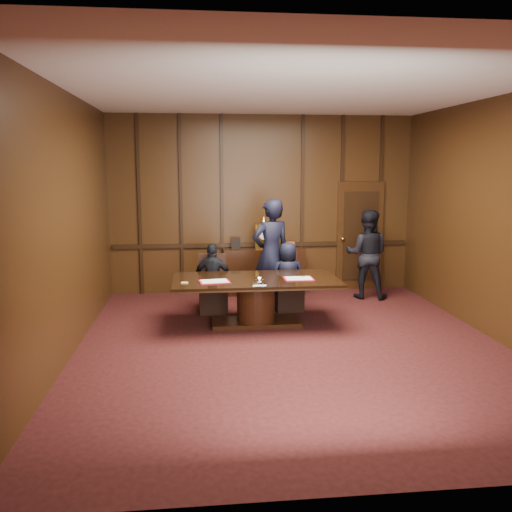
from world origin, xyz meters
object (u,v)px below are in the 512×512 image
Objects in this scene: signatory_right at (288,277)px; witness_left at (271,254)px; sideboard at (264,269)px; conference_table at (256,294)px; signatory_left at (213,279)px; witness_right at (367,254)px.

witness_left reaches higher than signatory_right.
sideboard is 0.61× the size of conference_table.
witness_left reaches higher than sideboard.
signatory_right reaches higher than conference_table.
witness_left is (-0.02, -1.17, 0.49)m from sideboard.
witness_left is (0.38, 0.99, 0.47)m from conference_table.
sideboard is 2.20m from conference_table.
signatory_left is 0.99× the size of signatory_right.
witness_left is at bearing -36.94° from signatory_right.
witness_right is (1.66, 0.78, 0.24)m from signatory_right.
sideboard is at bearing -81.03° from signatory_right.
witness_right is at bearing 34.50° from conference_table.
sideboard is at bearing -109.40° from witness_left.
signatory_right is at bearing -170.94° from signatory_left.
witness_right is (1.93, 0.59, -0.13)m from witness_left.
sideboard is 0.82× the size of witness_left.
witness_left reaches higher than witness_right.
sideboard is 1.39m from signatory_right.
sideboard is at bearing 79.66° from conference_table.
witness_left is at bearing 69.10° from conference_table.
conference_table is (-0.39, -2.16, 0.02)m from sideboard.
conference_table is at bearing 55.45° from witness_right.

